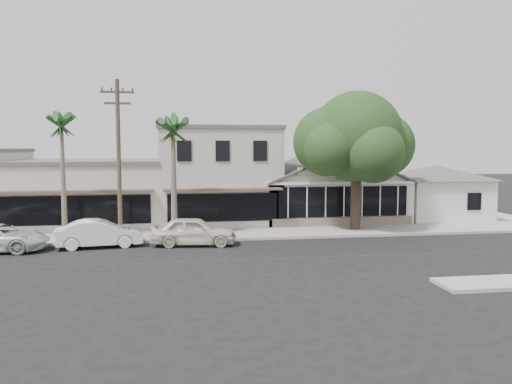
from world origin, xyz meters
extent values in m
plane|color=black|center=(0.00, 0.00, 0.00)|extent=(140.00, 140.00, 0.00)
cube|color=#9E9991|center=(-8.00, 6.75, 0.07)|extent=(90.00, 3.50, 0.15)
cube|color=silver|center=(5.00, 12.50, 1.50)|extent=(10.00, 8.00, 3.00)
cube|color=black|center=(5.00, 8.44, 1.75)|extent=(8.80, 0.10, 2.00)
cube|color=#60564C|center=(5.00, 8.45, 0.35)|extent=(9.60, 0.18, 0.70)
cube|color=silver|center=(13.20, 11.50, 1.50)|extent=(6.00, 6.00, 3.00)
cube|color=beige|center=(-3.00, 13.50, 3.25)|extent=(8.00, 10.00, 6.50)
cube|color=beige|center=(-12.00, 13.50, 2.10)|extent=(10.00, 10.00, 4.20)
cylinder|color=brown|center=(-9.00, 5.20, 4.50)|extent=(0.24, 0.24, 9.00)
cube|color=brown|center=(-9.00, 5.20, 8.30)|extent=(1.80, 0.12, 0.12)
cube|color=brown|center=(-9.00, 5.20, 7.70)|extent=(1.40, 0.12, 0.12)
imported|color=silver|center=(-4.99, 3.98, 0.78)|extent=(4.76, 2.36, 1.56)
imported|color=white|center=(-9.99, 4.22, 0.74)|extent=(4.67, 2.17, 1.48)
cylinder|color=#413127|center=(5.29, 7.00, 1.75)|extent=(0.65, 0.65, 3.49)
sphere|color=#1E3A18|center=(5.29, 7.00, 6.00)|extent=(5.67, 5.67, 5.67)
sphere|color=#1E3A18|center=(7.26, 7.66, 5.46)|extent=(4.15, 4.15, 4.15)
sphere|color=#1E3A18|center=(3.55, 7.44, 5.67)|extent=(4.36, 4.36, 4.36)
sphere|color=#1E3A18|center=(5.73, 5.37, 5.02)|extent=(3.71, 3.71, 3.71)
sphere|color=#1E3A18|center=(4.64, 8.75, 6.33)|extent=(3.93, 3.93, 3.93)
sphere|color=#1E3A18|center=(6.60, 8.53, 6.76)|extent=(3.49, 3.49, 3.49)
sphere|color=#1E3A18|center=(3.33, 6.13, 5.24)|extent=(3.27, 3.27, 3.27)
cone|color=#726651|center=(-6.05, 5.98, 3.05)|extent=(0.40, 0.40, 6.11)
cone|color=#726651|center=(-12.13, 6.06, 3.18)|extent=(0.33, 0.33, 6.37)
camera|label=1|loc=(-5.81, -23.00, 5.28)|focal=35.00mm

